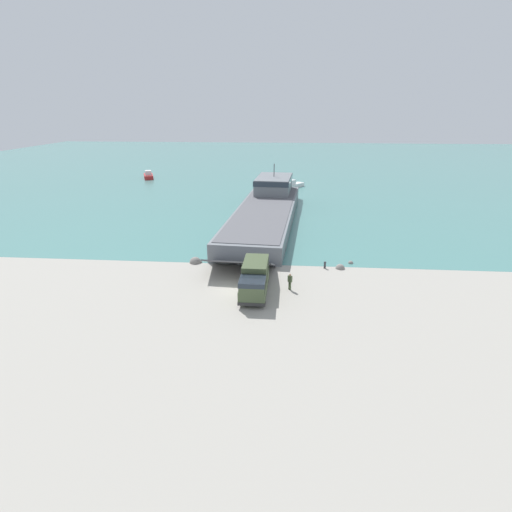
{
  "coord_description": "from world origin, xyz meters",
  "views": [
    {
      "loc": [
        5.03,
        -36.94,
        17.51
      ],
      "look_at": [
        1.73,
        4.47,
        2.09
      ],
      "focal_mm": 28.0,
      "sensor_mm": 36.0,
      "label": 1
    }
  ],
  "objects_px": {
    "moored_boat_a": "(292,185)",
    "soldier_on_ramp": "(290,280)",
    "landing_craft": "(267,207)",
    "moored_boat_b": "(148,176)",
    "military_truck": "(255,279)",
    "mooring_bollard": "(325,265)"
  },
  "relations": [
    {
      "from": "landing_craft",
      "to": "moored_boat_b",
      "type": "relative_size",
      "value": 6.98
    },
    {
      "from": "moored_boat_a",
      "to": "moored_boat_b",
      "type": "height_order",
      "value": "moored_boat_b"
    },
    {
      "from": "mooring_bollard",
      "to": "military_truck",
      "type": "bearing_deg",
      "value": -135.96
    },
    {
      "from": "soldier_on_ramp",
      "to": "moored_boat_a",
      "type": "relative_size",
      "value": 0.27
    },
    {
      "from": "moored_boat_a",
      "to": "moored_boat_b",
      "type": "distance_m",
      "value": 39.38
    },
    {
      "from": "moored_boat_b",
      "to": "mooring_bollard",
      "type": "distance_m",
      "value": 73.35
    },
    {
      "from": "soldier_on_ramp",
      "to": "moored_boat_b",
      "type": "bearing_deg",
      "value": 69.31
    },
    {
      "from": "landing_craft",
      "to": "moored_boat_a",
      "type": "relative_size",
      "value": 6.73
    },
    {
      "from": "military_truck",
      "to": "mooring_bollard",
      "type": "xyz_separation_m",
      "value": [
        7.59,
        7.34,
        -1.13
      ]
    },
    {
      "from": "landing_craft",
      "to": "mooring_bollard",
      "type": "xyz_separation_m",
      "value": [
        7.92,
        -22.53,
        -1.42
      ]
    },
    {
      "from": "moored_boat_b",
      "to": "military_truck",
      "type": "bearing_deg",
      "value": -84.5
    },
    {
      "from": "military_truck",
      "to": "moored_boat_a",
      "type": "relative_size",
      "value": 1.06
    },
    {
      "from": "moored_boat_a",
      "to": "soldier_on_ramp",
      "type": "bearing_deg",
      "value": -51.85
    },
    {
      "from": "moored_boat_a",
      "to": "landing_craft",
      "type": "bearing_deg",
      "value": -60.35
    },
    {
      "from": "soldier_on_ramp",
      "to": "moored_boat_b",
      "type": "xyz_separation_m",
      "value": [
        -37.45,
        66.63,
        -0.32
      ]
    },
    {
      "from": "military_truck",
      "to": "mooring_bollard",
      "type": "relative_size",
      "value": 8.1
    },
    {
      "from": "landing_craft",
      "to": "moored_boat_a",
      "type": "height_order",
      "value": "landing_craft"
    },
    {
      "from": "military_truck",
      "to": "mooring_bollard",
      "type": "distance_m",
      "value": 10.62
    },
    {
      "from": "military_truck",
      "to": "soldier_on_ramp",
      "type": "xyz_separation_m",
      "value": [
        3.52,
        1.17,
        -0.57
      ]
    },
    {
      "from": "landing_craft",
      "to": "military_truck",
      "type": "xyz_separation_m",
      "value": [
        0.33,
        -29.87,
        -0.29
      ]
    },
    {
      "from": "moored_boat_a",
      "to": "moored_boat_b",
      "type": "xyz_separation_m",
      "value": [
        -38.0,
        10.32,
        0.09
      ]
    },
    {
      "from": "soldier_on_ramp",
      "to": "moored_boat_a",
      "type": "distance_m",
      "value": 56.32
    }
  ]
}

